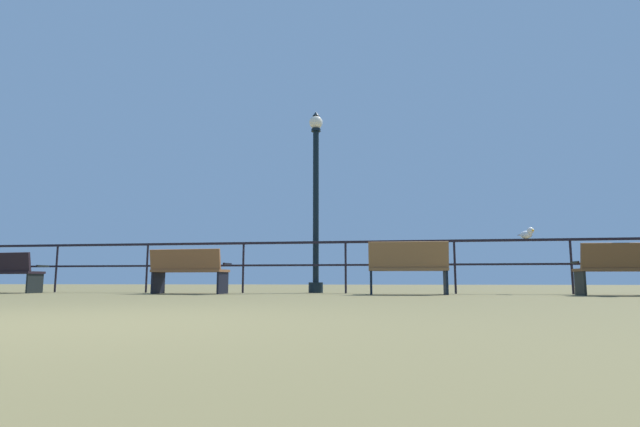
% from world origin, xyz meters
% --- Properties ---
extents(ground_plane, '(60.00, 60.00, 0.00)m').
position_xyz_m(ground_plane, '(0.00, 0.00, 0.00)').
color(ground_plane, brown).
extents(pier_railing, '(19.56, 0.05, 1.07)m').
position_xyz_m(pier_railing, '(0.00, 7.48, 0.79)').
color(pier_railing, black).
rests_on(pier_railing, ground_plane).
extents(bench_far_left, '(1.67, 0.76, 0.83)m').
position_xyz_m(bench_far_left, '(-6.04, 6.64, 0.47)').
color(bench_far_left, black).
rests_on(bench_far_left, ground_plane).
extents(bench_near_left, '(1.51, 0.79, 0.86)m').
position_xyz_m(bench_near_left, '(-1.94, 6.64, 0.48)').
color(bench_near_left, brown).
rests_on(bench_near_left, ground_plane).
extents(bench_near_right, '(1.46, 0.65, 0.96)m').
position_xyz_m(bench_near_right, '(2.32, 6.64, 0.53)').
color(bench_near_right, brown).
rests_on(bench_near_right, ground_plane).
extents(bench_far_right, '(1.65, 0.69, 0.90)m').
position_xyz_m(bench_far_right, '(6.05, 6.64, 0.50)').
color(bench_far_right, brown).
rests_on(bench_far_right, ground_plane).
extents(lamppost_center, '(0.31, 0.31, 3.97)m').
position_xyz_m(lamppost_center, '(0.42, 7.79, 2.06)').
color(lamppost_center, black).
rests_on(lamppost_center, ground_plane).
extents(seagull_on_rail, '(0.28, 0.42, 0.21)m').
position_xyz_m(seagull_on_rail, '(4.64, 7.46, 1.16)').
color(seagull_on_rail, silver).
rests_on(seagull_on_rail, pier_railing).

